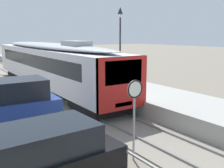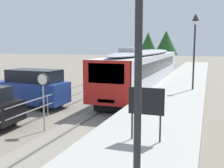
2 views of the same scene
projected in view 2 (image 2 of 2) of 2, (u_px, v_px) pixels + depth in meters
ground_plane at (111, 90)px, 25.17m from camera, size 160.00×160.00×0.00m
track_rails at (143, 91)px, 24.17m from camera, size 3.20×60.00×0.14m
commuter_train at (145, 67)px, 24.39m from camera, size 2.82×19.75×3.74m
station_platform at (181, 89)px, 23.05m from camera, size 3.90×60.00×0.90m
platform_lamp_near_end at (139, 10)px, 4.15m from camera, size 0.34×0.34×5.35m
platform_lamp_mid_platform at (195, 37)px, 19.38m from camera, size 0.34×0.34×5.35m
platform_notice_board at (146, 103)px, 9.13m from camera, size 1.20×0.08×1.80m
speed_limit_sign at (43, 87)px, 12.91m from camera, size 0.61×0.10×2.81m
carpark_fence at (47, 101)px, 15.80m from camera, size 0.06×36.06×1.25m
parked_van_blue at (32, 88)px, 18.05m from camera, size 4.99×2.20×2.51m
tree_behind_carpark at (166, 43)px, 49.87m from camera, size 4.32×4.32×6.58m
tree_behind_station_far at (148, 45)px, 50.78m from camera, size 4.09×4.09×6.35m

